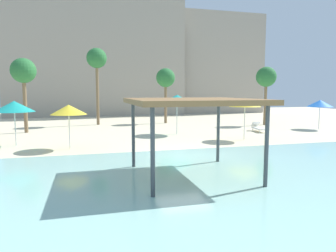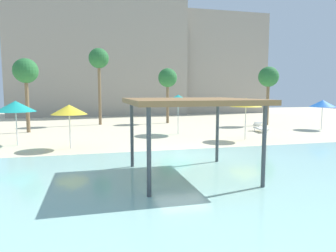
# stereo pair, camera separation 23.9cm
# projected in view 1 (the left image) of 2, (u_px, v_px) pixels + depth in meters

# --- Properties ---
(ground_plane) EXTENTS (80.00, 80.00, 0.00)m
(ground_plane) POSITION_uv_depth(u_px,v_px,m) (183.00, 156.00, 15.30)
(ground_plane) COLOR beige
(lagoon_water) EXTENTS (44.00, 13.50, 0.04)m
(lagoon_water) POSITION_uv_depth(u_px,v_px,m) (231.00, 187.00, 10.26)
(lagoon_water) COLOR #99D1C6
(lagoon_water) RESTS_ON ground
(shade_pavilion) EXTENTS (4.54, 4.54, 2.94)m
(shade_pavilion) POSITION_uv_depth(u_px,v_px,m) (192.00, 103.00, 11.33)
(shade_pavilion) COLOR #42474C
(shade_pavilion) RESTS_ON ground
(beach_umbrella_blue_0) EXTENTS (2.11, 2.11, 2.49)m
(beach_umbrella_blue_0) POSITION_uv_depth(u_px,v_px,m) (320.00, 103.00, 26.07)
(beach_umbrella_blue_0) COLOR silver
(beach_umbrella_blue_0) RESTS_ON ground
(beach_umbrella_yellow_1) EXTENTS (2.07, 2.07, 2.78)m
(beach_umbrella_yellow_1) POSITION_uv_depth(u_px,v_px,m) (245.00, 102.00, 20.13)
(beach_umbrella_yellow_1) COLOR silver
(beach_umbrella_yellow_1) RESTS_ON ground
(beach_umbrella_yellow_2) EXTENTS (1.98, 1.98, 2.48)m
(beach_umbrella_yellow_2) POSITION_uv_depth(u_px,v_px,m) (69.00, 110.00, 16.95)
(beach_umbrella_yellow_2) COLOR silver
(beach_umbrella_yellow_2) RESTS_ON ground
(beach_umbrella_teal_3) EXTENTS (2.32, 2.32, 2.66)m
(beach_umbrella_teal_3) POSITION_uv_depth(u_px,v_px,m) (14.00, 106.00, 17.96)
(beach_umbrella_teal_3) COLOR silver
(beach_umbrella_teal_3) RESTS_ON ground
(beach_umbrella_teal_4) EXTENTS (2.50, 2.50, 2.97)m
(beach_umbrella_teal_4) POSITION_uv_depth(u_px,v_px,m) (177.00, 99.00, 22.82)
(beach_umbrella_teal_4) COLOR silver
(beach_umbrella_teal_4) RESTS_ON ground
(lounge_chair_0) EXTENTS (0.89, 1.97, 0.74)m
(lounge_chair_0) POSITION_uv_depth(u_px,v_px,m) (258.00, 127.00, 24.72)
(lounge_chair_0) COLOR white
(lounge_chair_0) RESTS_ON ground
(palm_tree_0) EXTENTS (1.90, 1.90, 5.54)m
(palm_tree_0) POSITION_uv_depth(u_px,v_px,m) (266.00, 78.00, 29.16)
(palm_tree_0) COLOR brown
(palm_tree_0) RESTS_ON ground
(palm_tree_1) EXTENTS (1.90, 1.90, 7.30)m
(palm_tree_1) POSITION_uv_depth(u_px,v_px,m) (97.00, 60.00, 29.12)
(palm_tree_1) COLOR brown
(palm_tree_1) RESTS_ON ground
(palm_tree_2) EXTENTS (1.90, 1.90, 5.53)m
(palm_tree_2) POSITION_uv_depth(u_px,v_px,m) (166.00, 79.00, 30.91)
(palm_tree_2) COLOR brown
(palm_tree_2) RESTS_ON ground
(palm_tree_3) EXTENTS (1.90, 1.90, 5.75)m
(palm_tree_3) POSITION_uv_depth(u_px,v_px,m) (23.00, 72.00, 23.54)
(palm_tree_3) COLOR brown
(palm_tree_3) RESTS_ON ground
(hotel_block_0) EXTENTS (22.77, 8.66, 18.62)m
(hotel_block_0) POSITION_uv_depth(u_px,v_px,m) (97.00, 47.00, 42.41)
(hotel_block_0) COLOR #9E9384
(hotel_block_0) RESTS_ON ground
(hotel_block_1) EXTENTS (20.31, 8.75, 14.54)m
(hotel_block_1) POSITION_uv_depth(u_px,v_px,m) (191.00, 65.00, 47.44)
(hotel_block_1) COLOR #9E9384
(hotel_block_1) RESTS_ON ground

